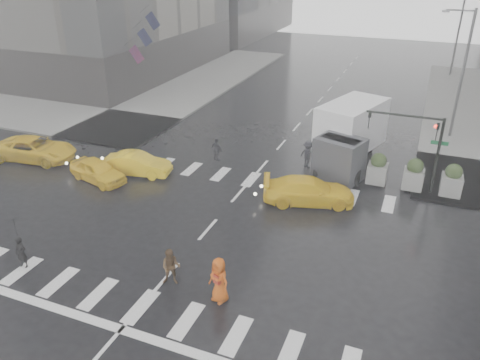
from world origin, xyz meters
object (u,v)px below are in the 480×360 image
at_px(traffic_signal_pole, 421,139).
at_px(box_truck, 348,134).
at_px(pedestrian_brown, 171,267).
at_px(taxi_front, 98,171).
at_px(pedestrian_orange, 219,280).
at_px(taxi_mid, 137,164).

distance_m(traffic_signal_pole, box_truck, 4.98).
bearing_deg(pedestrian_brown, taxi_front, 124.55).
relative_size(pedestrian_orange, taxi_front, 0.50).
bearing_deg(taxi_mid, pedestrian_orange, -143.60).
xyz_separation_m(pedestrian_brown, box_truck, (4.38, 14.67, 1.20)).
height_order(traffic_signal_pole, taxi_mid, traffic_signal_pole).
relative_size(pedestrian_brown, pedestrian_orange, 0.84).
height_order(pedestrian_orange, taxi_mid, pedestrian_orange).
height_order(traffic_signal_pole, taxi_front, traffic_signal_pole).
bearing_deg(box_truck, traffic_signal_pole, -11.28).
xyz_separation_m(traffic_signal_pole, taxi_front, (-17.38, -5.56, -2.55)).
height_order(pedestrian_brown, pedestrian_orange, pedestrian_orange).
relative_size(traffic_signal_pole, taxi_mid, 1.10).
relative_size(taxi_front, taxi_mid, 0.95).
height_order(traffic_signal_pole, pedestrian_orange, traffic_signal_pole).
relative_size(pedestrian_brown, box_truck, 0.23).
xyz_separation_m(pedestrian_brown, taxi_front, (-8.79, 6.73, -0.15)).
distance_m(taxi_front, box_truck, 15.44).
bearing_deg(pedestrian_orange, taxi_front, 170.01).
distance_m(pedestrian_brown, taxi_front, 11.07).
bearing_deg(taxi_front, taxi_mid, -29.74).
xyz_separation_m(traffic_signal_pole, pedestrian_brown, (-8.59, -12.29, -2.40)).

